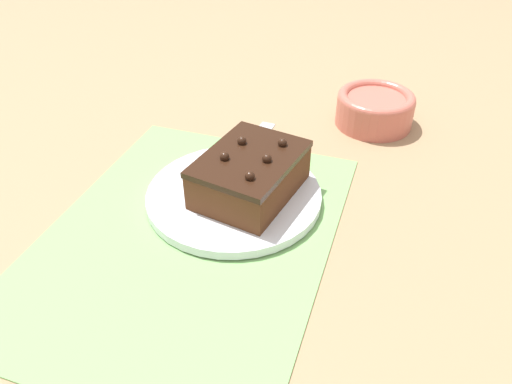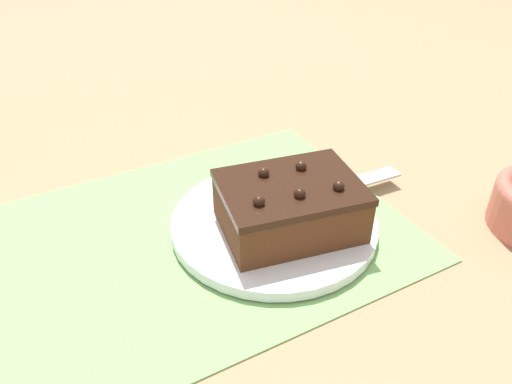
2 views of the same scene
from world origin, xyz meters
name	(u,v)px [view 2 (image 2 of 2)]	position (x,y,z in m)	size (l,w,h in m)	color
ground_plane	(195,238)	(0.00, 0.00, 0.00)	(3.00, 3.00, 0.00)	#9E7F5B
placemat_woven	(195,237)	(0.00, 0.00, 0.00)	(0.46, 0.34, 0.00)	#7AB266
cake_plate	(274,223)	(-0.08, 0.03, 0.01)	(0.23, 0.23, 0.01)	white
chocolate_cake	(290,206)	(-0.09, 0.05, 0.04)	(0.16, 0.13, 0.07)	#512D19
serving_knife	(302,195)	(-0.13, 0.01, 0.02)	(0.21, 0.03, 0.01)	black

